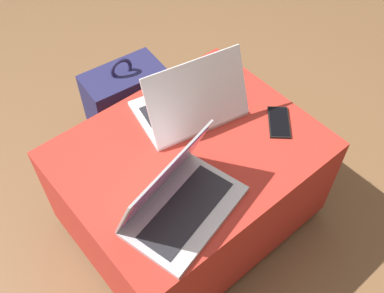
% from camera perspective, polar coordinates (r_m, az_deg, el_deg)
% --- Properties ---
extents(ground_plane, '(14.00, 14.00, 0.00)m').
position_cam_1_polar(ground_plane, '(1.95, -0.24, -8.99)').
color(ground_plane, brown).
extents(ottoman, '(0.88, 0.70, 0.47)m').
position_cam_1_polar(ottoman, '(1.74, -0.26, -5.06)').
color(ottoman, maroon).
rests_on(ottoman, ground_plane).
extents(laptop_near, '(0.42, 0.32, 0.24)m').
position_cam_1_polar(laptop_near, '(1.38, -1.79, -6.69)').
color(laptop_near, '#B7B7BC').
rests_on(laptop_near, ottoman).
extents(laptop_far, '(0.42, 0.33, 0.25)m').
position_cam_1_polar(laptop_far, '(1.63, -0.15, 5.40)').
color(laptop_far, silver).
rests_on(laptop_far, ottoman).
extents(cell_phone, '(0.16, 0.16, 0.01)m').
position_cam_1_polar(cell_phone, '(1.66, 10.98, 3.06)').
color(cell_phone, black).
rests_on(cell_phone, ottoman).
extents(backpack, '(0.35, 0.26, 0.53)m').
position_cam_1_polar(backpack, '(2.03, -8.23, 4.31)').
color(backpack, '#23234C').
rests_on(backpack, ground_plane).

